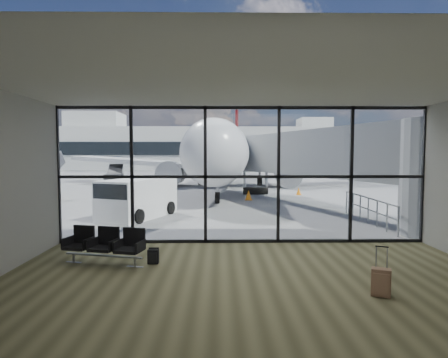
{
  "coord_description": "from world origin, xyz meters",
  "views": [
    {
      "loc": [
        -0.74,
        -12.24,
        2.93
      ],
      "look_at": [
        -0.55,
        3.0,
        1.93
      ],
      "focal_mm": 30.0,
      "sensor_mm": 36.0,
      "label": 1
    }
  ],
  "objects_px": {
    "airliner": "(231,154)",
    "service_van": "(137,198)",
    "belt_loader": "(114,179)",
    "mobile_stairs": "(36,190)",
    "suitcase": "(381,282)",
    "backpack": "(153,256)",
    "seating_row": "(106,244)"
  },
  "relations": [
    {
      "from": "service_van",
      "to": "suitcase",
      "type": "bearing_deg",
      "value": -31.99
    },
    {
      "from": "backpack",
      "to": "suitcase",
      "type": "height_order",
      "value": "suitcase"
    },
    {
      "from": "mobile_stairs",
      "to": "suitcase",
      "type": "bearing_deg",
      "value": -37.89
    },
    {
      "from": "seating_row",
      "to": "belt_loader",
      "type": "bearing_deg",
      "value": 119.09
    },
    {
      "from": "suitcase",
      "to": "mobile_stairs",
      "type": "height_order",
      "value": "mobile_stairs"
    },
    {
      "from": "backpack",
      "to": "belt_loader",
      "type": "xyz_separation_m",
      "value": [
        -8.0,
        24.88,
        0.46
      ]
    },
    {
      "from": "backpack",
      "to": "service_van",
      "type": "relative_size",
      "value": 0.09
    },
    {
      "from": "service_van",
      "to": "belt_loader",
      "type": "xyz_separation_m",
      "value": [
        -5.97,
        17.55,
        -0.26
      ]
    },
    {
      "from": "backpack",
      "to": "suitcase",
      "type": "xyz_separation_m",
      "value": [
        5.1,
        -2.38,
        0.11
      ]
    },
    {
      "from": "seating_row",
      "to": "airliner",
      "type": "distance_m",
      "value": 27.14
    },
    {
      "from": "suitcase",
      "to": "belt_loader",
      "type": "height_order",
      "value": "belt_loader"
    },
    {
      "from": "airliner",
      "to": "mobile_stairs",
      "type": "bearing_deg",
      "value": -131.28
    },
    {
      "from": "airliner",
      "to": "belt_loader",
      "type": "distance_m",
      "value": 11.26
    },
    {
      "from": "backpack",
      "to": "service_van",
      "type": "distance_m",
      "value": 7.64
    },
    {
      "from": "airliner",
      "to": "suitcase",
      "type": "bearing_deg",
      "value": -80.81
    },
    {
      "from": "suitcase",
      "to": "service_van",
      "type": "bearing_deg",
      "value": 150.24
    },
    {
      "from": "suitcase",
      "to": "airliner",
      "type": "bearing_deg",
      "value": 118.34
    },
    {
      "from": "airliner",
      "to": "belt_loader",
      "type": "height_order",
      "value": "airliner"
    },
    {
      "from": "airliner",
      "to": "service_van",
      "type": "distance_m",
      "value": 20.14
    },
    {
      "from": "seating_row",
      "to": "belt_loader",
      "type": "height_order",
      "value": "belt_loader"
    },
    {
      "from": "suitcase",
      "to": "belt_loader",
      "type": "xyz_separation_m",
      "value": [
        -13.1,
        27.26,
        0.35
      ]
    },
    {
      "from": "suitcase",
      "to": "backpack",
      "type": "bearing_deg",
      "value": 178.96
    },
    {
      "from": "airliner",
      "to": "service_van",
      "type": "relative_size",
      "value": 8.36
    },
    {
      "from": "backpack",
      "to": "mobile_stairs",
      "type": "distance_m",
      "value": 17.5
    },
    {
      "from": "suitcase",
      "to": "mobile_stairs",
      "type": "bearing_deg",
      "value": 156.3
    },
    {
      "from": "suitcase",
      "to": "mobile_stairs",
      "type": "distance_m",
      "value": 22.55
    },
    {
      "from": "service_van",
      "to": "seating_row",
      "type": "bearing_deg",
      "value": -62.34
    },
    {
      "from": "belt_loader",
      "to": "mobile_stairs",
      "type": "distance_m",
      "value": 10.79
    },
    {
      "from": "airliner",
      "to": "mobile_stairs",
      "type": "height_order",
      "value": "airliner"
    },
    {
      "from": "mobile_stairs",
      "to": "airliner",
      "type": "bearing_deg",
      "value": 53.68
    },
    {
      "from": "belt_loader",
      "to": "mobile_stairs",
      "type": "relative_size",
      "value": 1.18
    },
    {
      "from": "service_van",
      "to": "mobile_stairs",
      "type": "xyz_separation_m",
      "value": [
        -8.06,
        6.96,
        -0.32
      ]
    }
  ]
}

